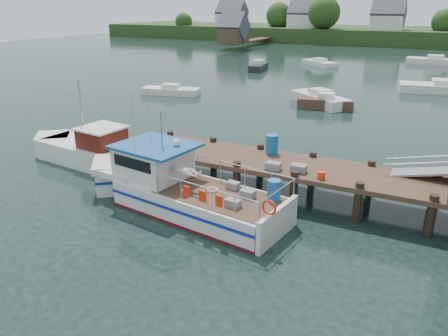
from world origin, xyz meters
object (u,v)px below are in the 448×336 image
at_px(lobster_boat, 176,187).
at_px(moored_e, 258,67).
at_px(dock, 425,164).
at_px(work_boat, 92,150).
at_px(moored_a, 171,91).
at_px(moored_rowboat, 326,103).
at_px(moored_d, 319,63).
at_px(moored_c, 445,88).
at_px(moored_b, 320,99).
at_px(moored_far, 435,61).

distance_m(lobster_boat, moored_e, 38.94).
relative_size(dock, work_boat, 2.05).
relative_size(work_boat, moored_a, 1.49).
height_order(work_boat, moored_a, work_boat).
distance_m(dock, moored_e, 39.65).
height_order(dock, work_boat, dock).
xyz_separation_m(work_boat, moored_e, (-5.02, 34.62, -0.21)).
xyz_separation_m(moored_rowboat, moored_d, (-7.11, 24.55, -0.10)).
distance_m(lobster_boat, moored_c, 32.63).
height_order(moored_b, moored_e, moored_e).
bearing_deg(moored_b, dock, -61.39).
xyz_separation_m(dock, moored_e, (-20.55, 33.87, -1.78)).
bearing_deg(moored_d, moored_far, 10.99).
bearing_deg(lobster_boat, moored_c, 82.05).
height_order(work_boat, moored_c, work_boat).
relative_size(lobster_boat, moored_b, 1.69).
bearing_deg(lobster_boat, moored_e, 115.82).
distance_m(moored_far, moored_b, 32.46).
bearing_deg(moored_c, moored_a, -150.74).
bearing_deg(work_boat, moored_b, 76.67).
height_order(dock, moored_rowboat, dock).
xyz_separation_m(moored_b, moored_e, (-11.86, 15.68, 0.00)).
height_order(work_boat, moored_e, work_boat).
relative_size(lobster_boat, moored_e, 2.02).
relative_size(moored_rowboat, moored_e, 0.94).
bearing_deg(moored_a, moored_b, 15.19).
height_order(moored_a, moored_b, moored_b).
relative_size(dock, moored_rowboat, 3.74).
xyz_separation_m(work_boat, moored_b, (6.84, 18.95, -0.21)).
xyz_separation_m(moored_rowboat, moored_far, (6.48, 32.90, -0.00)).
distance_m(moored_rowboat, moored_e, 21.17).
bearing_deg(moored_e, lobster_boat, -92.13).
distance_m(work_boat, moored_rowboat, 19.27).
relative_size(lobster_boat, moored_d, 1.70).
relative_size(dock, moored_b, 2.93).
distance_m(lobster_boat, moored_d, 45.15).
xyz_separation_m(work_boat, moored_far, (14.15, 50.57, -0.22)).
bearing_deg(dock, moored_d, 109.85).
height_order(work_boat, moored_far, work_boat).
distance_m(moored_far, moored_c, 21.79).
xyz_separation_m(moored_far, moored_a, (-20.41, -33.59, -0.10)).
bearing_deg(moored_far, moored_e, -155.04).
xyz_separation_m(lobster_boat, moored_a, (-13.01, 19.47, -0.48)).
bearing_deg(moored_e, moored_d, 34.01).
height_order(moored_rowboat, moored_d, moored_rowboat).
xyz_separation_m(work_boat, moored_a, (-6.27, 16.98, -0.32)).
bearing_deg(moored_a, moored_far, 65.37).
xyz_separation_m(lobster_boat, moored_b, (0.09, 21.44, -0.37)).
xyz_separation_m(moored_a, moored_e, (1.25, 17.64, 0.11)).
bearing_deg(moored_b, lobster_boat, -87.18).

